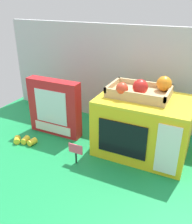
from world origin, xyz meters
TOP-DOWN VIEW (x-y plane):
  - ground_plane at (0.00, 0.00)m, footprint 1.70×1.70m
  - display_back_panel at (0.00, 0.30)m, footprint 1.61×0.03m
  - toy_microwave at (0.17, 0.01)m, footprint 0.42×0.30m
  - food_groups_crate at (0.15, 0.03)m, footprint 0.28×0.19m
  - cookie_set_box at (-0.31, -0.02)m, footprint 0.30×0.07m
  - price_sign at (-0.07, -0.21)m, footprint 0.07×0.01m
  - loose_toy_banana at (-0.40, -0.18)m, footprint 0.13×0.07m

SIDE VIEW (x-z plane):
  - ground_plane at x=0.00m, z-range 0.00..0.00m
  - loose_toy_banana at x=-0.40m, z-range 0.00..0.03m
  - price_sign at x=-0.07m, z-range 0.02..0.12m
  - toy_microwave at x=0.17m, z-range 0.00..0.28m
  - cookie_set_box at x=-0.31m, z-range 0.00..0.31m
  - display_back_panel at x=0.00m, z-range 0.00..0.57m
  - food_groups_crate at x=0.15m, z-range 0.26..0.36m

